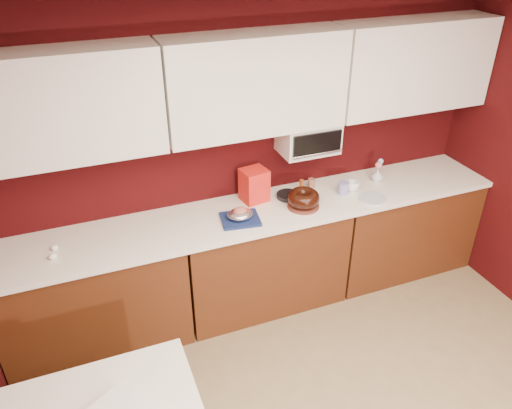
{
  "coord_description": "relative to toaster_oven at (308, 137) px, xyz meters",
  "views": [
    {
      "loc": [
        -1.25,
        -1.12,
        2.9
      ],
      "look_at": [
        -0.09,
        1.84,
        1.02
      ],
      "focal_mm": 35.0,
      "sensor_mm": 36.0,
      "label": 1
    }
  ],
  "objects": [
    {
      "name": "egg_right",
      "position": [
        -1.97,
        -0.14,
        -0.46
      ],
      "size": [
        0.06,
        0.05,
        0.04
      ],
      "primitive_type": "ellipsoid",
      "rotation": [
        0.0,
        0.0,
        0.31
      ],
      "color": "white",
      "rests_on": "countertop"
    },
    {
      "name": "pandoro_box",
      "position": [
        -0.45,
        0.0,
        -0.34
      ],
      "size": [
        0.22,
        0.21,
        0.27
      ],
      "primitive_type": "cube",
      "rotation": [
        0.0,
        0.0,
        0.16
      ],
      "color": "red",
      "rests_on": "countertop"
    },
    {
      "name": "base_cabinet_left",
      "position": [
        -1.78,
        -0.17,
        -0.95
      ],
      "size": [
        1.31,
        0.58,
        0.86
      ],
      "primitive_type": "cube",
      "color": "#4F250F",
      "rests_on": "floor"
    },
    {
      "name": "wall_back",
      "position": [
        -0.45,
        0.15,
        -0.12
      ],
      "size": [
        4.0,
        0.02,
        2.5
      ],
      "primitive_type": "cube",
      "color": "#360708",
      "rests_on": "floor"
    },
    {
      "name": "china_plate",
      "position": [
        0.44,
        -0.34,
        -0.47
      ],
      "size": [
        0.24,
        0.24,
        0.01
      ],
      "primitive_type": "cylinder",
      "rotation": [
        0.0,
        0.0,
        0.07
      ],
      "color": "silver",
      "rests_on": "countertop"
    },
    {
      "name": "egg_left",
      "position": [
        -1.98,
        -0.25,
        -0.45
      ],
      "size": [
        0.06,
        0.05,
        0.04
      ],
      "primitive_type": "ellipsoid",
      "rotation": [
        0.0,
        0.0,
        0.16
      ],
      "color": "white",
      "rests_on": "countertop"
    },
    {
      "name": "flower_vase",
      "position": [
        0.65,
        -0.08,
        -0.42
      ],
      "size": [
        0.08,
        0.08,
        0.12
      ],
      "primitive_type": "imported",
      "rotation": [
        0.0,
        0.0,
        -0.08
      ],
      "color": "silver",
      "rests_on": "countertop"
    },
    {
      "name": "flower_pink",
      "position": [
        0.65,
        -0.08,
        -0.33
      ],
      "size": [
        0.06,
        0.06,
        0.06
      ],
      "primitive_type": "sphere",
      "color": "#DA7E81",
      "rests_on": "flower_vase"
    },
    {
      "name": "toaster_oven_handle",
      "position": [
        0.0,
        -0.18,
        -0.07
      ],
      "size": [
        0.42,
        0.02,
        0.02
      ],
      "primitive_type": "cylinder",
      "rotation": [
        0.0,
        1.57,
        0.0
      ],
      "color": "silver",
      "rests_on": "toaster_oven"
    },
    {
      "name": "paper_cup",
      "position": [
        0.06,
        0.01,
        -0.43
      ],
      "size": [
        0.06,
        0.06,
        0.08
      ],
      "primitive_type": "cylinder",
      "rotation": [
        0.0,
        0.0,
        0.16
      ],
      "color": "brown",
      "rests_on": "countertop"
    },
    {
      "name": "dark_pan",
      "position": [
        -0.18,
        -0.06,
        -0.46
      ],
      "size": [
        0.23,
        0.23,
        0.03
      ],
      "primitive_type": "cylinder",
      "rotation": [
        0.0,
        0.0,
        -0.25
      ],
      "color": "black",
      "rests_on": "countertop"
    },
    {
      "name": "navy_towel",
      "position": [
        -0.66,
        -0.25,
        -0.46
      ],
      "size": [
        0.31,
        0.28,
        0.02
      ],
      "primitive_type": "cube",
      "rotation": [
        0.0,
        0.0,
        -0.15
      ],
      "color": "navy",
      "rests_on": "countertop"
    },
    {
      "name": "upper_cabinet_right",
      "position": [
        0.88,
        -0.02,
        0.48
      ],
      "size": [
        1.31,
        0.33,
        0.7
      ],
      "primitive_type": "cube",
      "color": "white",
      "rests_on": "wall_back"
    },
    {
      "name": "foil_ham_nest",
      "position": [
        -0.66,
        -0.25,
        -0.42
      ],
      "size": [
        0.23,
        0.21,
        0.07
      ],
      "primitive_type": "ellipsoid",
      "rotation": [
        0.0,
        0.0,
        -0.27
      ],
      "color": "silver",
      "rests_on": "navy_towel"
    },
    {
      "name": "amber_bottle",
      "position": [
        -0.04,
        -0.01,
        -0.42
      ],
      "size": [
        0.04,
        0.04,
        0.11
      ],
      "primitive_type": "cylinder",
      "rotation": [
        0.0,
        0.0,
        -0.26
      ],
      "color": "#9C491C",
      "rests_on": "countertop"
    },
    {
      "name": "countertop",
      "position": [
        -0.45,
        -0.17,
        -0.49
      ],
      "size": [
        4.0,
        0.62,
        0.04
      ],
      "primitive_type": "cube",
      "color": "white",
      "rests_on": "base_cabinet_center"
    },
    {
      "name": "base_cabinet_right",
      "position": [
        0.88,
        -0.17,
        -0.95
      ],
      "size": [
        1.31,
        0.58,
        0.86
      ],
      "primitive_type": "cube",
      "color": "#4F250F",
      "rests_on": "floor"
    },
    {
      "name": "upper_cabinet_center",
      "position": [
        -0.45,
        -0.02,
        0.48
      ],
      "size": [
        1.31,
        0.33,
        0.7
      ],
      "primitive_type": "cube",
      "color": "white",
      "rests_on": "wall_back"
    },
    {
      "name": "flower_blue",
      "position": [
        0.68,
        -0.06,
        -0.3
      ],
      "size": [
        0.05,
        0.05,
        0.05
      ],
      "primitive_type": "sphere",
      "color": "#9DBCFB",
      "rests_on": "flower_vase"
    },
    {
      "name": "ceiling",
      "position": [
        -0.45,
        -2.1,
        1.12
      ],
      "size": [
        4.0,
        4.5,
        0.02
      ],
      "primitive_type": "cube",
      "color": "white",
      "rests_on": "wall_back"
    },
    {
      "name": "bundt_cake",
      "position": [
        -0.14,
        -0.25,
        -0.39
      ],
      "size": [
        0.32,
        0.32,
        0.1
      ],
      "primitive_type": "torus",
      "rotation": [
        0.0,
        0.0,
        0.34
      ],
      "color": "black",
      "rests_on": "cake_base"
    },
    {
      "name": "toaster_oven_door",
      "position": [
        0.0,
        -0.16,
        0.0
      ],
      "size": [
        0.4,
        0.02,
        0.18
      ],
      "primitive_type": "cube",
      "color": "black",
      "rests_on": "toaster_oven"
    },
    {
      "name": "toaster_oven",
      "position": [
        0.0,
        0.0,
        0.0
      ],
      "size": [
        0.45,
        0.3,
        0.25
      ],
      "primitive_type": "cube",
      "color": "white",
      "rests_on": "upper_cabinet_center"
    },
    {
      "name": "cake_base",
      "position": [
        -0.14,
        -0.25,
        -0.46
      ],
      "size": [
        0.25,
        0.25,
        0.02
      ],
      "primitive_type": "cylinder",
      "rotation": [
        0.0,
        0.0,
        0.02
      ],
      "color": "maroon",
      "rests_on": "countertop"
    },
    {
      "name": "blue_jar",
      "position": [
        0.26,
        -0.17,
        -0.42
      ],
      "size": [
        0.09,
        0.09,
        0.1
      ],
      "primitive_type": "cylinder",
      "rotation": [
        0.0,
        0.0,
        -0.05
      ],
      "color": "navy",
      "rests_on": "countertop"
    },
    {
      "name": "coffee_mug",
      "position": [
        0.36,
        -0.16,
        -0.42
      ],
      "size": [
        0.13,
        0.13,
        0.1
      ],
      "primitive_type": "imported",
      "rotation": [
        0.0,
        0.0,
        0.88
      ],
      "color": "white",
      "rests_on": "countertop"
    },
    {
      "name": "upper_cabinet_left",
      "position": [
        -1.78,
        -0.02,
        0.48
      ],
      "size": [
        1.31,
        0.33,
        0.7
      ],
      "primitive_type": "cube",
      "color": "white",
      "rests_on": "wall_back"
    },
    {
      "name": "roasted_ham",
      "position": [
        -0.66,
        -0.25,
        -0.4
      ],
      "size": [
        0.13,
        0.12,
        0.07
      ],
      "primitive_type": "ellipsoid",
      "rotation": [
        0.0,
        0.0,
        -0.3
      ],
      "color": "#C6685A",
      "rests_on": "foil_ham_nest"
    },
    {
      "name": "base_cabinet_center",
      "position": [
        -0.45,
        -0.17,
        -0.95
      ],
      "size": [
        1.31,
        0.58,
        0.86
      ],
      "primitive_type": "cube",
      "color": "#4F250F",
      "rests_on": "floor"
    }
  ]
}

